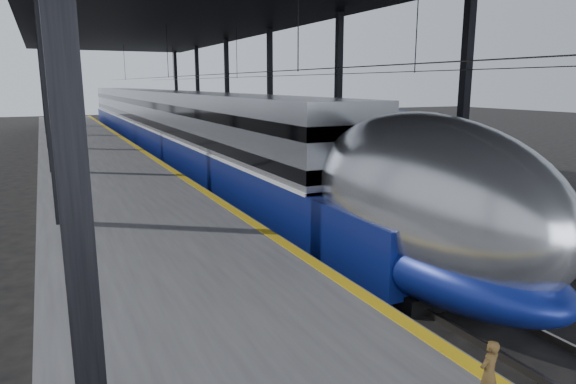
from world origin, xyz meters
TOP-DOWN VIEW (x-y plane):
  - ground at (0.00, 0.00)m, footprint 160.00×160.00m
  - platform at (-3.50, 20.00)m, footprint 6.00×80.00m
  - yellow_strip at (-0.70, 20.00)m, footprint 0.30×80.00m
  - rails at (4.50, 20.00)m, footprint 6.52×80.00m
  - canopy at (1.90, 20.00)m, footprint 18.00×75.00m
  - tgv_train at (2.00, 25.83)m, footprint 3.17×65.20m
  - second_train at (7.00, 32.45)m, footprint 2.83×56.05m
  - child at (-1.21, -6.93)m, footprint 0.35×0.26m

SIDE VIEW (x-z plane):
  - ground at x=0.00m, z-range 0.00..0.00m
  - rails at x=4.50m, z-range 0.00..0.16m
  - platform at x=-3.50m, z-range 0.00..1.00m
  - yellow_strip at x=-0.70m, z-range 1.00..1.01m
  - child at x=-1.21m, z-range 1.00..1.89m
  - second_train at x=7.00m, z-range 0.03..3.92m
  - tgv_train at x=2.00m, z-range -0.15..4.40m
  - canopy at x=1.90m, z-range 4.38..13.85m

